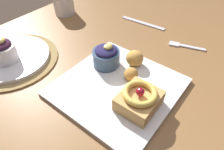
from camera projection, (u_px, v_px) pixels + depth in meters
dining_table at (96, 80)px, 0.72m from camera, size 1.58×0.91×0.73m
woven_placemat at (12, 59)px, 0.66m from camera, size 0.30×0.30×0.00m
front_plate at (118, 87)px, 0.57m from camera, size 0.31×0.31×0.01m
cake_slice at (139, 99)px, 0.49m from camera, size 0.10×0.09×0.06m
berry_ramekin at (106, 56)px, 0.61m from camera, size 0.08×0.08×0.07m
fritter_front at (135, 58)px, 0.62m from camera, size 0.05×0.05×0.05m
fritter_middle at (131, 74)px, 0.57m from camera, size 0.04×0.04×0.03m
back_plate at (11, 57)px, 0.66m from camera, size 0.24×0.24×0.01m
back_ramekin at (2, 51)px, 0.62m from camera, size 0.08×0.08×0.08m
fork at (184, 46)px, 0.72m from camera, size 0.06×0.12×0.00m
knife at (143, 23)px, 0.84m from camera, size 0.03×0.19×0.00m
coffee_mug at (64, 3)px, 0.88m from camera, size 0.09×0.09×0.09m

